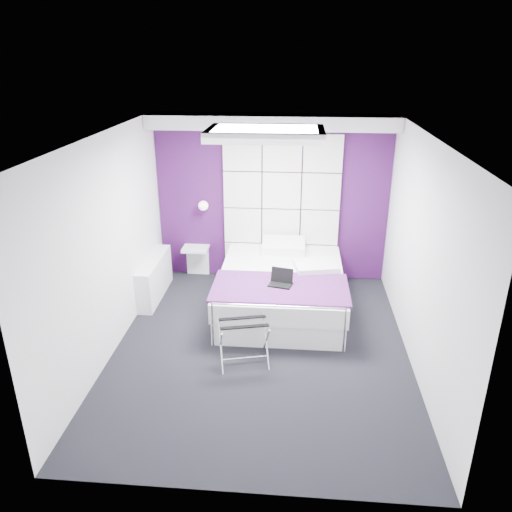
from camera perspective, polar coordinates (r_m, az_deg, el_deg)
The scene contains 15 objects.
floor at distance 6.31m, azimuth 0.55°, elevation -10.51°, with size 4.40×4.40×0.00m, color black.
ceiling at distance 5.37m, azimuth 0.66°, elevation 13.49°, with size 4.40×4.40×0.00m, color white.
wall_back at distance 7.79m, azimuth 1.83°, elevation 6.53°, with size 3.60×3.60×0.00m, color white.
wall_left at distance 6.11m, azimuth -16.49°, elevation 1.02°, with size 4.40×4.40×0.00m, color white.
wall_right at distance 5.87m, azimuth 18.40°, elevation -0.08°, with size 4.40×4.40×0.00m, color white.
accent_wall at distance 7.78m, azimuth 1.83°, elevation 6.51°, with size 3.58×0.02×2.58m, color #3A0F43.
soffit at distance 7.31m, azimuth 1.84°, elevation 15.08°, with size 3.58×0.50×0.20m, color white.
headboard at distance 7.77m, azimuth 2.91°, elevation 5.45°, with size 1.80×0.08×2.30m, color silver, non-canonical shape.
skylight at distance 5.96m, azimuth 1.10°, elevation 13.91°, with size 1.36×0.86×0.12m, color white, non-canonical shape.
wall_lamp at distance 7.81m, azimuth -5.99°, elevation 5.83°, with size 0.15×0.15×0.15m, color white.
radiator at distance 7.58m, azimuth -11.52°, elevation -2.46°, with size 0.22×1.20×0.60m, color white.
bed at distance 7.09m, azimuth 2.91°, elevation -3.70°, with size 1.77×2.14×0.75m.
nightstand at distance 8.03m, azimuth -6.93°, elevation 0.83°, with size 0.41×0.32×0.05m, color white.
luggage_rack at distance 5.92m, azimuth -1.42°, elevation -9.83°, with size 0.56×0.41×0.55m.
laptop at distance 6.52m, azimuth 2.82°, elevation -2.80°, with size 0.29×0.21×0.21m.
Camera 1 is at (0.39, -5.29, 3.43)m, focal length 35.00 mm.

